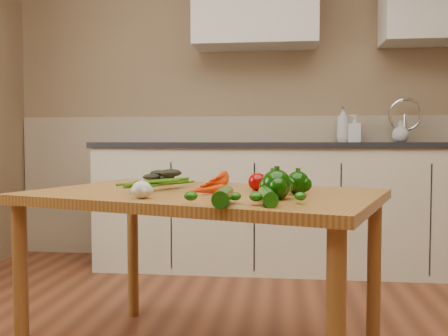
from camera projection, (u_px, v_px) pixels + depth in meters
name	position (u px, v px, depth m)	size (l,w,h in m)	color
room	(250.00, 30.00, 1.54)	(4.04, 5.04, 2.64)	brown
counter_run	(298.00, 204.00, 3.55)	(2.84, 0.64, 1.14)	beige
table	(204.00, 211.00, 1.97)	(1.52, 1.22, 0.71)	#AC7132
soap_bottle_a	(343.00, 124.00, 3.63)	(0.10, 0.10, 0.26)	silver
soap_bottle_b	(355.00, 128.00, 3.60)	(0.09, 0.09, 0.20)	silver
soap_bottle_c	(400.00, 132.00, 3.56)	(0.12, 0.12, 0.15)	silver
carrot_bunch	(197.00, 183.00, 1.95)	(0.24, 0.19, 0.07)	red
leafy_greens	(161.00, 173.00, 2.36)	(0.19, 0.17, 0.09)	black
garlic_bulb	(142.00, 190.00, 1.72)	(0.07, 0.07, 0.06)	beige
pepper_a	(273.00, 184.00, 1.81)	(0.09, 0.09, 0.09)	#093202
pepper_b	(298.00, 183.00, 1.85)	(0.09, 0.09, 0.09)	#093202
pepper_c	(277.00, 185.00, 1.70)	(0.10, 0.10, 0.10)	#093202
tomato_a	(258.00, 182.00, 1.99)	(0.08, 0.08, 0.07)	#8A0302
tomato_b	(283.00, 182.00, 2.02)	(0.07, 0.07, 0.07)	#C94805
tomato_c	(299.00, 184.00, 1.97)	(0.06, 0.06, 0.06)	#C94805
zucchini_a	(268.00, 196.00, 1.57)	(0.05, 0.05, 0.21)	#104907
zucchini_b	(223.00, 196.00, 1.54)	(0.05, 0.05, 0.20)	#104907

